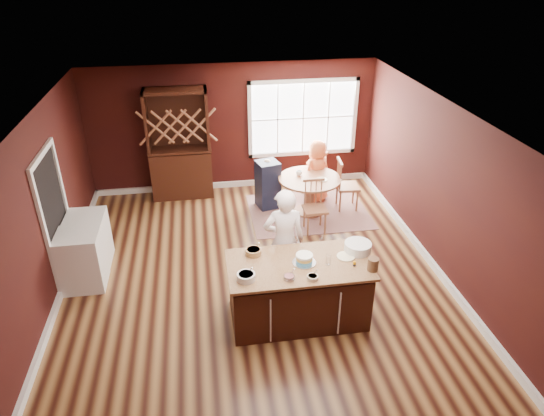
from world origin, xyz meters
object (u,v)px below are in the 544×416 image
Objects in this scene: layer_cake at (304,259)px; chair_south at (315,207)px; dining_table at (309,188)px; toddler at (269,170)px; hutch at (179,145)px; high_chair at (268,184)px; washer at (82,260)px; chair_east at (348,184)px; seated_woman at (317,171)px; kitchen_island at (298,292)px; dryer at (89,239)px; baker at (284,241)px; chair_north at (314,173)px.

layer_cake reaches higher than chair_south.
chair_south is (-0.06, -0.74, -0.03)m from dining_table.
layer_cake is 1.25× the size of toddler.
hutch is at bearing 155.01° from dining_table.
washer is at bearing -160.63° from high_chair.
dining_table is 0.80m from chair_east.
chair_south is at bearing -71.18° from high_chair.
seated_woman is at bearing 74.87° from chair_south.
chair_east is (1.58, 3.08, -0.45)m from layer_cake.
chair_south is (0.80, 2.31, 0.07)m from kitchen_island.
dining_table is at bearing 97.62° from chair_east.
kitchen_island is 1.90× the size of high_chair.
kitchen_island is at bearing -105.67° from high_chair.
washer is (-3.94, -1.05, -0.04)m from chair_south.
seated_woman reaches higher than toddler.
chair_south reaches higher than kitchen_island.
dryer is (-3.22, -1.50, -0.07)m from high_chair.
toddler reaches higher than kitchen_island.
baker is 0.72m from layer_cake.
baker reaches higher than washer.
toddler is (0.19, 2.70, -0.04)m from baker.
seated_woman is 2.87m from hutch.
dining_table is 1.33× the size of washer.
dining_table is 1.22× the size of chair_south.
washer is at bearing -155.94° from dining_table.
chair_east reaches higher than layer_cake.
chair_east is 4.94m from dryer.
hutch is at bearing 112.06° from layer_cake.
chair_east is 0.81× the size of seated_woman.
chair_east is (0.80, 0.04, 0.00)m from dining_table.
dining_table is at bearing -109.54° from baker.
layer_cake is 3.69m from seated_woman.
dining_table is at bearing 32.02° from seated_woman.
chair_south is at bearing 137.08° from chair_east.
high_chair is 3.95× the size of toddler.
washer is (-3.21, 1.26, -0.53)m from layer_cake.
washer is at bearing -117.24° from hutch.
chair_east is at bearing 61.84° from kitchen_island.
seated_woman is (0.27, 0.48, 0.12)m from dining_table.
chair_north is 0.97× the size of high_chair.
layer_cake is 3.77m from dryer.
chair_north reaches higher than washer.
hutch reaches higher than layer_cake.
layer_cake is 3.49m from washer.
chair_north is at bearing 74.47° from layer_cake.
chair_north is 4.67m from dryer.
seated_woman reaches higher than washer.
hutch is at bearing -42.76° from seated_woman.
dryer is at bearing 108.62° from chair_east.
high_chair is at bearing 89.90° from layer_cake.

